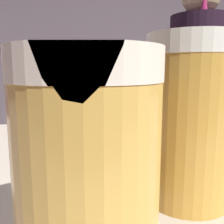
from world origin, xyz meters
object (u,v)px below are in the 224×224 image
object	(u,v)px
pint_glass_near	(88,165)
bartender	(196,101)
bottle_hot_sauce	(153,58)
bottle_soy	(179,59)
pint_glass_far	(189,120)
mixing_bowl	(108,105)
chefs_knife	(210,106)

from	to	relation	value
pint_glass_near	bartender	bearing A→B (deg)	65.69
bottle_hot_sauce	bartender	bearing A→B (deg)	-94.11
pint_glass_near	bottle_soy	world-z (taller)	bottle_soy
pint_glass_far	pint_glass_near	bearing A→B (deg)	-137.69
mixing_bowl	pint_glass_far	world-z (taller)	pint_glass_far
pint_glass_far	bottle_soy	world-z (taller)	bottle_soy
pint_glass_near	bottle_soy	bearing A→B (deg)	70.91
bottle_soy	bottle_hot_sauce	world-z (taller)	bottle_hot_sauce
bartender	mixing_bowl	distance (m)	0.63
bottle_soy	mixing_bowl	bearing A→B (deg)	-124.20
chefs_knife	bottle_soy	world-z (taller)	bottle_soy
mixing_bowl	bottle_hot_sauce	distance (m)	1.59
bartender	pint_glass_far	world-z (taller)	bartender
bartender	pint_glass_far	xyz separation A→B (m)	(-0.53, -1.29, 0.15)
mixing_bowl	pint_glass_near	xyz separation A→B (m)	(-0.10, -1.73, 0.21)
bartender	bottle_hot_sauce	bearing A→B (deg)	7.36
chefs_knife	pint_glass_far	xyz separation A→B (m)	(-0.81, -1.70, 0.24)
pint_glass_far	bottle_hot_sauce	size ratio (longest dim) A/B	0.73
chefs_knife	pint_glass_near	world-z (taller)	pint_glass_near
pint_glass_near	bottle_soy	size ratio (longest dim) A/B	0.76
bartender	bottle_soy	bearing A→B (deg)	-3.53
bartender	bottle_soy	size ratio (longest dim) A/B	9.76
mixing_bowl	bottle_soy	distance (m)	1.85
bartender	bottle_soy	world-z (taller)	bartender
bartender	bottle_soy	xyz separation A→B (m)	(0.50, 1.85, 0.31)
bottle_hot_sauce	mixing_bowl	bearing A→B (deg)	-114.79
bartender	pint_glass_near	size ratio (longest dim) A/B	12.85
chefs_knife	pint_glass_near	bearing A→B (deg)	-108.25
mixing_bowl	pint_glass_far	distance (m)	1.66
bottle_soy	bottle_hot_sauce	size ratio (longest dim) A/B	0.85
bottle_soy	pint_glass_far	bearing A→B (deg)	-108.09
pint_glass_far	bottle_hot_sauce	xyz separation A→B (m)	(0.66, 3.04, 0.18)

